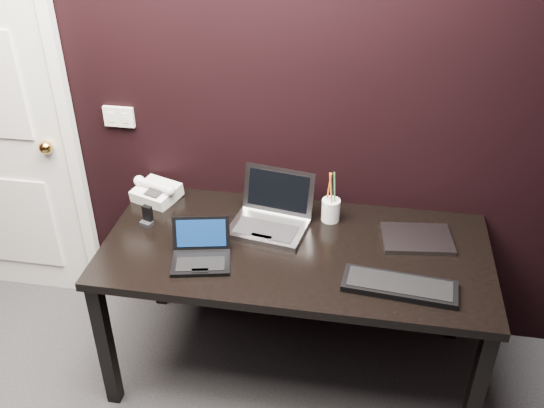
% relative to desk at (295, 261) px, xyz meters
% --- Properties ---
extents(wall_back, '(4.00, 0.00, 4.00)m').
position_rel_desk_xyz_m(wall_back, '(-0.30, 0.40, 0.64)').
color(wall_back, black).
rests_on(wall_back, ground).
extents(wall_switch, '(0.15, 0.02, 0.10)m').
position_rel_desk_xyz_m(wall_switch, '(-0.92, 0.39, 0.46)').
color(wall_switch, silver).
rests_on(wall_switch, wall_back).
extents(desk, '(1.70, 0.80, 0.74)m').
position_rel_desk_xyz_m(desk, '(0.00, 0.00, 0.00)').
color(desk, black).
rests_on(desk, ground).
extents(netbook, '(0.29, 0.27, 0.16)m').
position_rel_desk_xyz_m(netbook, '(-0.38, -0.16, 0.11)').
color(netbook, black).
rests_on(netbook, desk).
extents(silver_laptop, '(0.38, 0.36, 0.23)m').
position_rel_desk_xyz_m(silver_laptop, '(-0.14, 0.14, 0.12)').
color(silver_laptop, '#97989C').
rests_on(silver_laptop, desk).
extents(ext_keyboard, '(0.47, 0.19, 0.03)m').
position_rel_desk_xyz_m(ext_keyboard, '(0.45, -0.21, 0.09)').
color(ext_keyboard, black).
rests_on(ext_keyboard, desk).
extents(closed_laptop, '(0.33, 0.26, 0.02)m').
position_rel_desk_xyz_m(closed_laptop, '(0.53, 0.14, 0.09)').
color(closed_laptop, gray).
rests_on(closed_laptop, desk).
extents(desk_phone, '(0.25, 0.24, 0.12)m').
position_rel_desk_xyz_m(desk_phone, '(-0.73, 0.28, 0.12)').
color(desk_phone, silver).
rests_on(desk_phone, desk).
extents(mobile_phone, '(0.07, 0.06, 0.10)m').
position_rel_desk_xyz_m(mobile_phone, '(-0.70, 0.06, 0.11)').
color(mobile_phone, black).
rests_on(mobile_phone, desk).
extents(pen_cup, '(0.10, 0.10, 0.25)m').
position_rel_desk_xyz_m(pen_cup, '(0.13, 0.24, 0.14)').
color(pen_cup, silver).
rests_on(pen_cup, desk).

